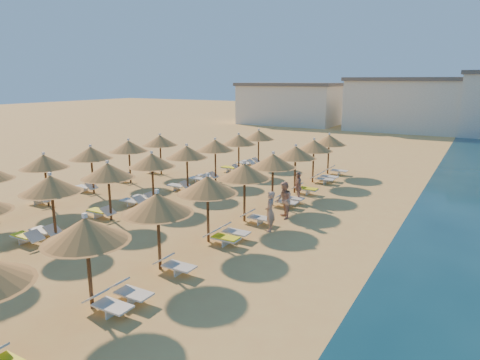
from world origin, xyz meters
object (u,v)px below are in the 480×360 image
Objects in this scene: beachgoer_b at (284,200)px; beachgoer_c at (298,187)px; parasol_row_east at (227,179)px; parasol_row_west at (131,166)px; beachgoer_a at (270,211)px.

beachgoer_b is 3.15m from beachgoer_c.
parasol_row_east is 1.00× the size of parasol_row_west.
beachgoer_b is at bearing 163.01° from beachgoer_a.
beachgoer_c is at bearing 80.54° from parasol_row_east.
beachgoer_b is (7.47, 3.04, -1.57)m from parasol_row_west.
parasol_row_west is 16.73× the size of beachgoer_a.
parasol_row_west is 8.22m from beachgoer_b.
beachgoer_c is (6.97, 6.15, -1.62)m from parasol_row_west.
beachgoer_b is at bearing -18.69° from beachgoer_c.
beachgoer_a is (1.72, 1.00, -1.57)m from parasol_row_east.
beachgoer_c is 0.95× the size of beachgoer_a.
parasol_row_east is at bearing -65.82° from beachgoer_b.
beachgoer_c is 5.20m from beachgoer_a.
parasol_row_east is 3.75m from beachgoer_b.
parasol_row_west is 16.68× the size of beachgoer_b.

